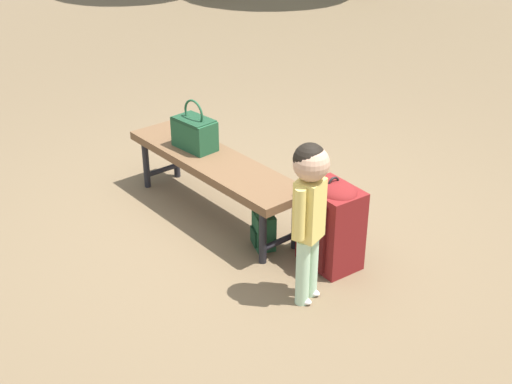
{
  "coord_description": "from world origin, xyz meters",
  "views": [
    {
      "loc": [
        3.27,
        -2.5,
        2.44
      ],
      "look_at": [
        0.27,
        -0.17,
        0.45
      ],
      "focal_mm": 47.68,
      "sensor_mm": 36.0,
      "label": 1
    }
  ],
  "objects_px": {
    "child_standing": "(310,199)",
    "backpack_small": "(264,228)",
    "handbag": "(194,132)",
    "backpack_large": "(332,221)",
    "park_bench": "(214,166)"
  },
  "relations": [
    {
      "from": "park_bench",
      "to": "handbag",
      "type": "xyz_separation_m",
      "value": [
        -0.23,
        -0.0,
        0.18
      ]
    },
    {
      "from": "park_bench",
      "to": "backpack_large",
      "type": "distance_m",
      "value": 1.0
    },
    {
      "from": "park_bench",
      "to": "backpack_small",
      "type": "distance_m",
      "value": 0.61
    },
    {
      "from": "backpack_large",
      "to": "handbag",
      "type": "bearing_deg",
      "value": -169.41
    },
    {
      "from": "handbag",
      "to": "backpack_small",
      "type": "distance_m",
      "value": 0.9
    },
    {
      "from": "park_bench",
      "to": "backpack_small",
      "type": "bearing_deg",
      "value": 0.79
    },
    {
      "from": "park_bench",
      "to": "backpack_small",
      "type": "relative_size",
      "value": 5.67
    },
    {
      "from": "child_standing",
      "to": "backpack_large",
      "type": "height_order",
      "value": "child_standing"
    },
    {
      "from": "child_standing",
      "to": "backpack_small",
      "type": "height_order",
      "value": "child_standing"
    },
    {
      "from": "backpack_small",
      "to": "backpack_large",
      "type": "bearing_deg",
      "value": 27.38
    },
    {
      "from": "park_bench",
      "to": "child_standing",
      "type": "relative_size",
      "value": 1.61
    },
    {
      "from": "park_bench",
      "to": "handbag",
      "type": "bearing_deg",
      "value": -179.34
    },
    {
      "from": "handbag",
      "to": "child_standing",
      "type": "distance_m",
      "value": 1.4
    },
    {
      "from": "child_standing",
      "to": "backpack_small",
      "type": "bearing_deg",
      "value": 165.13
    },
    {
      "from": "park_bench",
      "to": "handbag",
      "type": "height_order",
      "value": "handbag"
    }
  ]
}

